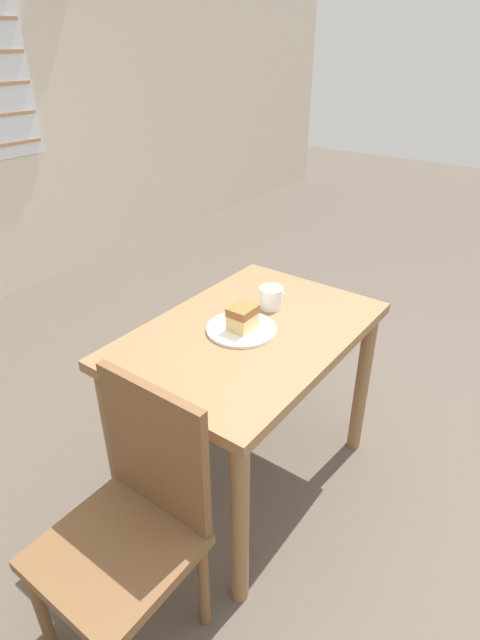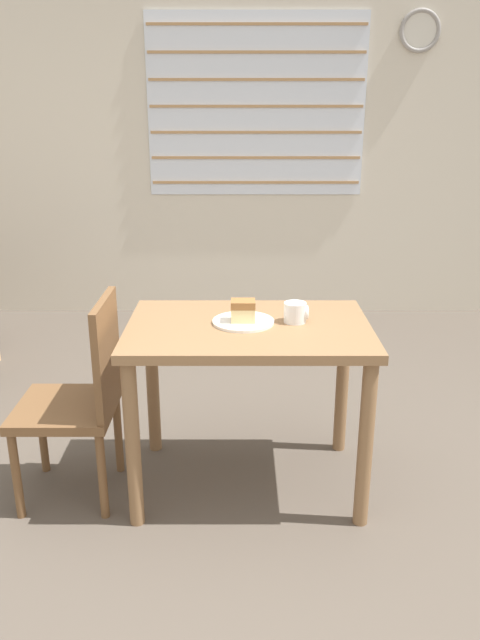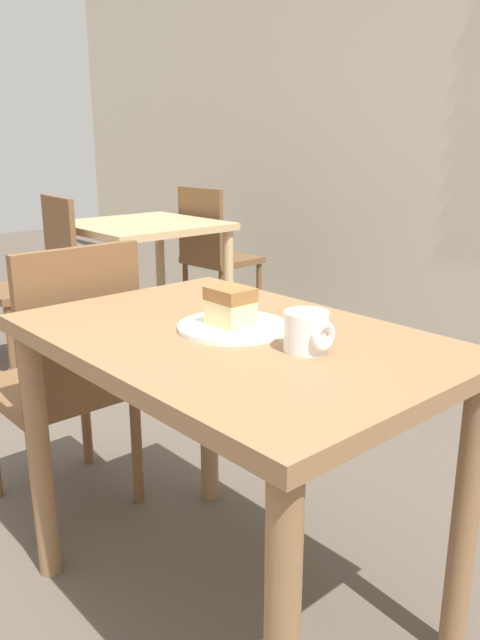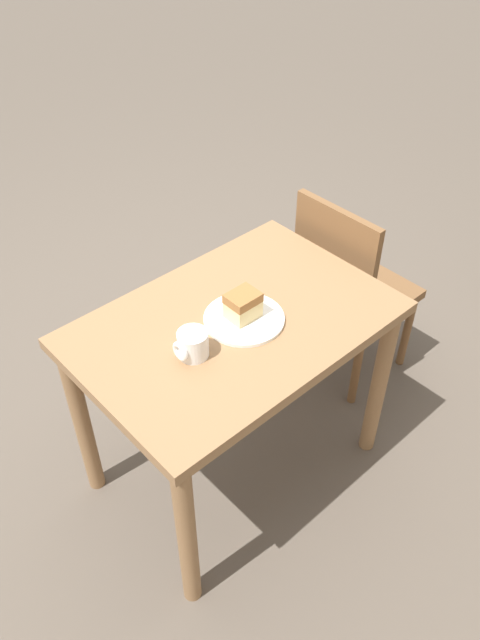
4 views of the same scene
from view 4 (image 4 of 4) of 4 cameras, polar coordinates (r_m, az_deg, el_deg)
name	(u,v)px [view 4 (image 4 of 4)]	position (r m, az deg, el deg)	size (l,w,h in m)	color
ground_plane	(179,383)	(2.84, -5.56, -5.76)	(14.00, 14.00, 0.00)	brown
dining_table_near	(235,348)	(2.07, -0.49, -2.56)	(1.01, 0.69, 0.76)	olive
chair_near_window	(348,287)	(2.61, 9.83, 2.99)	(0.41, 0.41, 0.89)	brown
plate	(244,319)	(1.98, 0.37, 0.12)	(0.26, 0.26, 0.01)	white
cake_slice	(243,305)	(1.95, 0.27, 1.35)	(0.10, 0.08, 0.09)	#E5CC89
coffee_mug	(192,345)	(1.84, -4.42, -2.26)	(0.10, 0.09, 0.09)	white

